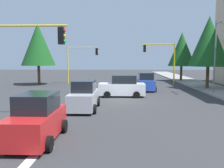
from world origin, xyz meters
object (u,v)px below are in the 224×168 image
(street_lamp_curbside, at_px, (217,49))
(car_white, at_px, (122,87))
(traffic_signal_far_right, at_px, (81,57))
(car_silver, at_px, (84,96))
(traffic_signal_near_right, at_px, (22,51))
(tree_roadside_far, at_px, (182,49))
(tree_opposite_side, at_px, (38,45))
(car_blue, at_px, (146,82))
(tree_roadside_mid, at_px, (209,41))
(car_red, at_px, (37,119))
(traffic_signal_far_left, at_px, (161,55))

(street_lamp_curbside, distance_m, car_white, 9.78)
(traffic_signal_far_right, relative_size, car_silver, 1.30)
(traffic_signal_near_right, bearing_deg, street_lamp_curbside, 122.89)
(tree_roadside_far, relative_size, tree_opposite_side, 0.93)
(traffic_signal_near_right, distance_m, car_white, 10.35)
(tree_roadside_far, distance_m, tree_opposite_side, 21.36)
(street_lamp_curbside, bearing_deg, tree_opposite_side, -112.55)
(traffic_signal_near_right, height_order, car_blue, traffic_signal_near_right)
(car_silver, bearing_deg, tree_roadside_mid, 133.40)
(street_lamp_curbside, distance_m, tree_roadside_mid, 4.59)
(traffic_signal_near_right, distance_m, car_red, 5.51)
(traffic_signal_far_left, distance_m, street_lamp_curbside, 10.97)
(car_blue, bearing_deg, tree_roadside_far, 150.16)
(traffic_signal_far_right, distance_m, tree_opposite_side, 5.97)
(street_lamp_curbside, xyz_separation_m, car_red, (13.68, -12.65, -3.45))
(traffic_signal_far_left, height_order, tree_roadside_mid, tree_roadside_mid)
(street_lamp_curbside, distance_m, car_red, 18.95)
(traffic_signal_far_left, xyz_separation_m, car_blue, (7.73, -2.92, -3.10))
(traffic_signal_near_right, distance_m, street_lamp_curbside, 17.71)
(tree_roadside_mid, xyz_separation_m, car_blue, (1.73, -7.23, -4.53))
(tree_opposite_side, distance_m, car_blue, 15.57)
(street_lamp_curbside, distance_m, car_blue, 7.77)
(tree_roadside_far, bearing_deg, traffic_signal_near_right, -32.28)
(traffic_signal_near_right, height_order, tree_opposite_side, tree_opposite_side)
(traffic_signal_far_right, height_order, car_blue, traffic_signal_far_right)
(traffic_signal_far_left, bearing_deg, traffic_signal_near_right, -29.58)
(car_blue, bearing_deg, car_white, -31.15)
(traffic_signal_far_right, height_order, tree_roadside_far, tree_roadside_far)
(traffic_signal_near_right, relative_size, car_red, 1.44)
(traffic_signal_far_left, relative_size, tree_roadside_far, 0.74)
(street_lamp_curbside, relative_size, tree_roadside_far, 0.92)
(street_lamp_curbside, relative_size, car_red, 1.85)
(traffic_signal_far_right, relative_size, car_red, 1.38)
(street_lamp_curbside, distance_m, car_silver, 14.22)
(traffic_signal_near_right, relative_size, traffic_signal_far_left, 0.97)
(traffic_signal_far_right, height_order, street_lamp_curbside, street_lamp_curbside)
(traffic_signal_far_right, bearing_deg, car_blue, 47.35)
(traffic_signal_far_right, distance_m, street_lamp_curbside, 18.11)
(traffic_signal_far_left, xyz_separation_m, tree_roadside_mid, (6.00, 4.31, 1.43))
(tree_roadside_far, distance_m, tree_roadside_mid, 10.02)
(traffic_signal_near_right, bearing_deg, car_silver, 124.74)
(traffic_signal_near_right, xyz_separation_m, tree_roadside_far, (-24.00, 15.16, 1.10))
(tree_opposite_side, bearing_deg, car_blue, 67.40)
(traffic_signal_near_right, xyz_separation_m, tree_roadside_mid, (-14.00, 15.66, 1.55))
(traffic_signal_far_right, distance_m, traffic_signal_far_left, 11.32)
(traffic_signal_near_right, bearing_deg, tree_roadside_far, 147.72)
(street_lamp_curbside, relative_size, car_silver, 1.74)
(street_lamp_curbside, bearing_deg, car_silver, -57.64)
(car_blue, xyz_separation_m, car_red, (16.34, -6.22, -0.00))
(tree_roadside_mid, distance_m, car_silver, 17.73)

